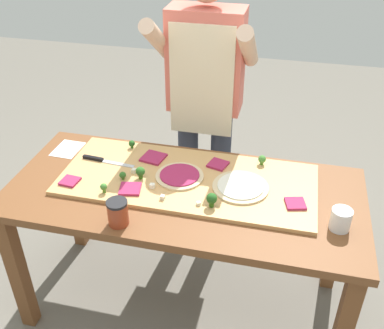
# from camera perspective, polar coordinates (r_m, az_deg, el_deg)

# --- Properties ---
(ground_plane) EXTENTS (8.00, 8.00, 0.00)m
(ground_plane) POSITION_cam_1_polar(r_m,az_deg,el_deg) (2.63, -0.84, -16.88)
(ground_plane) COLOR #6B665B
(prep_table) EXTENTS (1.66, 0.75, 0.77)m
(prep_table) POSITION_cam_1_polar(r_m,az_deg,el_deg) (2.16, -0.98, -5.48)
(prep_table) COLOR brown
(prep_table) RESTS_ON ground
(cutting_board) EXTENTS (1.21, 0.51, 0.02)m
(cutting_board) POSITION_cam_1_polar(r_m,az_deg,el_deg) (2.15, -0.54, -1.92)
(cutting_board) COLOR tan
(cutting_board) RESTS_ON prep_table
(chefs_knife) EXTENTS (0.28, 0.04, 0.02)m
(chefs_knife) POSITION_cam_1_polar(r_m,az_deg,el_deg) (2.31, -11.44, 0.56)
(chefs_knife) COLOR #B7BABF
(chefs_knife) RESTS_ON cutting_board
(pizza_whole_white_garlic) EXTENTS (0.26, 0.26, 0.02)m
(pizza_whole_white_garlic) POSITION_cam_1_polar(r_m,az_deg,el_deg) (2.08, 6.17, -2.81)
(pizza_whole_white_garlic) COLOR beige
(pizza_whole_white_garlic) RESTS_ON cutting_board
(pizza_whole_beet_magenta) EXTENTS (0.23, 0.23, 0.02)m
(pizza_whole_beet_magenta) POSITION_cam_1_polar(r_m,az_deg,el_deg) (2.14, -1.58, -1.44)
(pizza_whole_beet_magenta) COLOR beige
(pizza_whole_beet_magenta) RESTS_ON cutting_board
(pizza_slice_center) EXTENTS (0.11, 0.11, 0.01)m
(pizza_slice_center) POSITION_cam_1_polar(r_m,az_deg,el_deg) (2.23, 3.31, 0.02)
(pizza_slice_center) COLOR #9E234C
(pizza_slice_center) RESTS_ON cutting_board
(pizza_slice_far_left) EXTENTS (0.13, 0.13, 0.01)m
(pizza_slice_far_left) POSITION_cam_1_polar(r_m,az_deg,el_deg) (2.29, -4.91, 0.89)
(pizza_slice_far_left) COLOR #9E234C
(pizza_slice_far_left) RESTS_ON cutting_board
(pizza_slice_far_right) EXTENTS (0.09, 0.09, 0.01)m
(pizza_slice_far_right) POSITION_cam_1_polar(r_m,az_deg,el_deg) (2.19, -15.21, -2.05)
(pizza_slice_far_right) COLOR #9E234C
(pizza_slice_far_right) RESTS_ON cutting_board
(pizza_slice_near_left) EXTENTS (0.10, 0.10, 0.01)m
(pizza_slice_near_left) POSITION_cam_1_polar(r_m,az_deg,el_deg) (2.02, 12.96, -4.85)
(pizza_slice_near_left) COLOR #9E234C
(pizza_slice_near_left) RESTS_ON cutting_board
(pizza_slice_near_right) EXTENTS (0.11, 0.11, 0.01)m
(pizza_slice_near_right) POSITION_cam_1_polar(r_m,az_deg,el_deg) (2.08, -7.84, -3.08)
(pizza_slice_near_right) COLOR #9E234C
(pizza_slice_near_right) RESTS_ON cutting_board
(broccoli_floret_center_right) EXTENTS (0.03, 0.03, 0.05)m
(broccoli_floret_center_right) POSITION_cam_1_polar(r_m,az_deg,el_deg) (2.07, -11.12, -2.83)
(broccoli_floret_center_right) COLOR #487A23
(broccoli_floret_center_right) RESTS_ON cutting_board
(broccoli_floret_front_right) EXTENTS (0.03, 0.03, 0.04)m
(broccoli_floret_front_right) POSITION_cam_1_polar(r_m,az_deg,el_deg) (2.38, -7.64, 2.63)
(broccoli_floret_front_right) COLOR #2C5915
(broccoli_floret_front_right) RESTS_ON cutting_board
(broccoli_floret_back_left) EXTENTS (0.04, 0.04, 0.06)m
(broccoli_floret_back_left) POSITION_cam_1_polar(r_m,az_deg,el_deg) (2.13, -6.56, -0.92)
(broccoli_floret_back_left) COLOR #366618
(broccoli_floret_back_left) RESTS_ON cutting_board
(broccoli_floret_back_right) EXTENTS (0.04, 0.04, 0.05)m
(broccoli_floret_back_right) POSITION_cam_1_polar(r_m,az_deg,el_deg) (2.25, 8.86, 0.64)
(broccoli_floret_back_right) COLOR #487A23
(broccoli_floret_back_right) RESTS_ON cutting_board
(broccoli_floret_front_mid) EXTENTS (0.03, 0.03, 0.04)m
(broccoli_floret_front_mid) POSITION_cam_1_polar(r_m,az_deg,el_deg) (2.14, -8.77, -1.36)
(broccoli_floret_front_mid) COLOR #366618
(broccoli_floret_front_mid) RESTS_ON cutting_board
(broccoli_floret_front_left) EXTENTS (0.05, 0.05, 0.07)m
(broccoli_floret_front_left) POSITION_cam_1_polar(r_m,az_deg,el_deg) (1.94, 2.52, -4.38)
(broccoli_floret_front_left) COLOR #2C5915
(broccoli_floret_front_left) RESTS_ON cutting_board
(cheese_crumble_a) EXTENTS (0.02, 0.02, 0.02)m
(cheese_crumble_a) POSITION_cam_1_polar(r_m,az_deg,el_deg) (2.19, -7.38, -0.80)
(cheese_crumble_a) COLOR silver
(cheese_crumble_a) RESTS_ON cutting_board
(cheese_crumble_b) EXTENTS (0.02, 0.02, 0.02)m
(cheese_crumble_b) POSITION_cam_1_polar(r_m,az_deg,el_deg) (2.01, -3.75, -4.17)
(cheese_crumble_b) COLOR silver
(cheese_crumble_b) RESTS_ON cutting_board
(cheese_crumble_c) EXTENTS (0.02, 0.02, 0.02)m
(cheese_crumble_c) POSITION_cam_1_polar(r_m,az_deg,el_deg) (1.97, 0.83, -4.97)
(cheese_crumble_c) COLOR white
(cheese_crumble_c) RESTS_ON cutting_board
(cheese_crumble_d) EXTENTS (0.02, 0.02, 0.02)m
(cheese_crumble_d) POSITION_cam_1_polar(r_m,az_deg,el_deg) (2.08, -5.05, -2.72)
(cheese_crumble_d) COLOR white
(cheese_crumble_d) RESTS_ON cutting_board
(flour_cup) EXTENTS (0.09, 0.09, 0.09)m
(flour_cup) POSITION_cam_1_polar(r_m,az_deg,el_deg) (1.96, 18.30, -6.75)
(flour_cup) COLOR white
(flour_cup) RESTS_ON prep_table
(sauce_jar) EXTENTS (0.09, 0.09, 0.11)m
(sauce_jar) POSITION_cam_1_polar(r_m,az_deg,el_deg) (1.90, -9.38, -6.04)
(sauce_jar) COLOR #99381E
(sauce_jar) RESTS_ON prep_table
(recipe_note) EXTENTS (0.14, 0.18, 0.00)m
(recipe_note) POSITION_cam_1_polar(r_m,az_deg,el_deg) (2.49, -15.47, 1.90)
(recipe_note) COLOR white
(recipe_note) RESTS_ON prep_table
(cook_center) EXTENTS (0.54, 0.39, 1.67)m
(cook_center) POSITION_cam_1_polar(r_m,az_deg,el_deg) (2.51, 1.66, 9.22)
(cook_center) COLOR #333847
(cook_center) RESTS_ON ground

